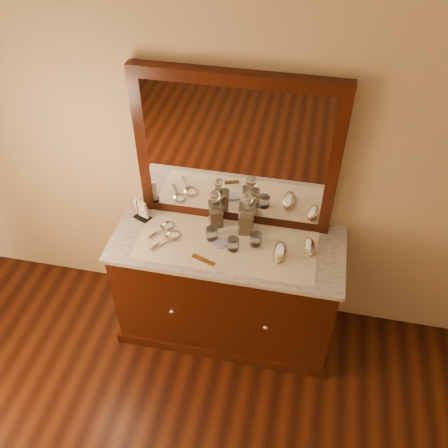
% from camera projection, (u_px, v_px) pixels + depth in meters
% --- Properties ---
extents(dresser_cabinet, '(1.40, 0.55, 0.82)m').
position_uv_depth(dresser_cabinet, '(227.00, 289.00, 3.29)').
color(dresser_cabinet, black).
rests_on(dresser_cabinet, floor).
extents(dresser_plinth, '(1.46, 0.59, 0.08)m').
position_uv_depth(dresser_plinth, '(227.00, 322.00, 3.54)').
color(dresser_plinth, black).
rests_on(dresser_plinth, floor).
extents(knob_left, '(0.04, 0.04, 0.04)m').
position_uv_depth(knob_left, '(172.00, 312.00, 3.10)').
color(knob_left, silver).
rests_on(knob_left, dresser_cabinet).
extents(knob_right, '(0.04, 0.04, 0.04)m').
position_uv_depth(knob_right, '(265.00, 327.00, 3.01)').
color(knob_right, silver).
rests_on(knob_right, dresser_cabinet).
extents(marble_top, '(1.44, 0.59, 0.03)m').
position_uv_depth(marble_top, '(227.00, 245.00, 3.00)').
color(marble_top, white).
rests_on(marble_top, dresser_cabinet).
extents(mirror_frame, '(1.20, 0.08, 1.00)m').
position_uv_depth(mirror_frame, '(236.00, 153.00, 2.83)').
color(mirror_frame, black).
rests_on(mirror_frame, marble_top).
extents(mirror_glass, '(1.06, 0.01, 0.86)m').
position_uv_depth(mirror_glass, '(235.00, 156.00, 2.81)').
color(mirror_glass, white).
rests_on(mirror_glass, marble_top).
extents(lace_runner, '(1.10, 0.45, 0.00)m').
position_uv_depth(lace_runner, '(227.00, 245.00, 2.98)').
color(lace_runner, silver).
rests_on(lace_runner, marble_top).
extents(pin_dish, '(0.09, 0.09, 0.01)m').
position_uv_depth(pin_dish, '(220.00, 244.00, 2.97)').
color(pin_dish, white).
rests_on(pin_dish, lace_runner).
extents(comb, '(0.15, 0.08, 0.01)m').
position_uv_depth(comb, '(203.00, 260.00, 2.88)').
color(comb, brown).
rests_on(comb, lace_runner).
extents(napkin_rack, '(0.13, 0.11, 0.17)m').
position_uv_depth(napkin_rack, '(142.00, 210.00, 3.12)').
color(napkin_rack, black).
rests_on(napkin_rack, marble_top).
extents(decanter_left, '(0.11, 0.11, 0.27)m').
position_uv_depth(decanter_left, '(216.00, 212.00, 3.04)').
color(decanter_left, brown).
rests_on(decanter_left, lace_runner).
extents(decanter_right, '(0.10, 0.10, 0.31)m').
position_uv_depth(decanter_right, '(246.00, 217.00, 2.99)').
color(decanter_right, brown).
rests_on(decanter_right, lace_runner).
extents(brush_near, '(0.08, 0.18, 0.05)m').
position_uv_depth(brush_near, '(280.00, 253.00, 2.90)').
color(brush_near, '#9E7F61').
rests_on(brush_near, lace_runner).
extents(brush_far, '(0.09, 0.16, 0.04)m').
position_uv_depth(brush_far, '(310.00, 247.00, 2.93)').
color(brush_far, '#9E7F61').
rests_on(brush_far, lace_runner).
extents(hand_mirror_outer, '(0.15, 0.20, 0.02)m').
position_uv_depth(hand_mirror_outer, '(165.00, 227.00, 3.08)').
color(hand_mirror_outer, silver).
rests_on(hand_mirror_outer, lace_runner).
extents(hand_mirror_inner, '(0.17, 0.22, 0.02)m').
position_uv_depth(hand_mirror_inner, '(170.00, 237.00, 3.01)').
color(hand_mirror_inner, silver).
rests_on(hand_mirror_inner, lace_runner).
extents(tumblers, '(0.34, 0.14, 0.08)m').
position_uv_depth(tumblers, '(233.00, 239.00, 2.96)').
color(tumblers, white).
rests_on(tumblers, lace_runner).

